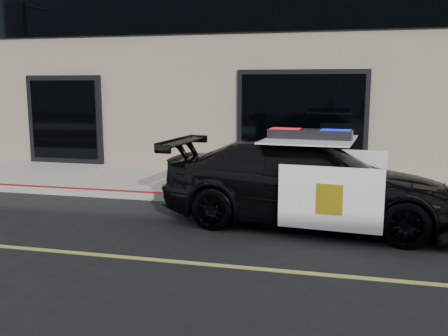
# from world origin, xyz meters

# --- Properties ---
(ground) EXTENTS (120.00, 120.00, 0.00)m
(ground) POSITION_xyz_m (0.00, 0.00, 0.00)
(ground) COLOR black
(ground) RESTS_ON ground
(sidewalk_n) EXTENTS (60.00, 3.50, 0.15)m
(sidewalk_n) POSITION_xyz_m (0.00, 5.25, 0.07)
(sidewalk_n) COLOR gray
(sidewalk_n) RESTS_ON ground
(police_car) EXTENTS (3.03, 5.60, 1.71)m
(police_car) POSITION_xyz_m (-0.46, 2.45, 0.77)
(police_car) COLOR black
(police_car) RESTS_ON ground
(fire_hydrant) EXTENTS (0.35, 0.49, 0.77)m
(fire_hydrant) POSITION_xyz_m (-3.45, 4.55, 0.51)
(fire_hydrant) COLOR silver
(fire_hydrant) RESTS_ON sidewalk_n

